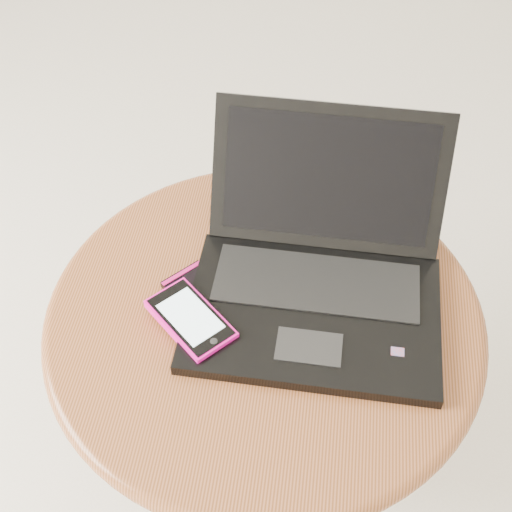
# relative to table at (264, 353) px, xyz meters

# --- Properties ---
(table) EXTENTS (0.61, 0.61, 0.48)m
(table) POSITION_rel_table_xyz_m (0.00, 0.00, 0.00)
(table) COLOR brown
(table) RESTS_ON ground
(laptop) EXTENTS (0.34, 0.34, 0.20)m
(laptop) POSITION_rel_table_xyz_m (0.07, 0.04, 0.14)
(laptop) COLOR black
(laptop) RESTS_ON table
(phone_black) EXTENTS (0.14, 0.13, 0.01)m
(phone_black) POSITION_rel_table_xyz_m (-0.08, 0.00, 0.11)
(phone_black) COLOR black
(phone_black) RESTS_ON table
(phone_pink) EXTENTS (0.14, 0.13, 0.01)m
(phone_pink) POSITION_rel_table_xyz_m (-0.09, -0.04, 0.12)
(phone_pink) COLOR #F60D9A
(phone_pink) RESTS_ON phone_black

